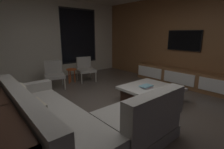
# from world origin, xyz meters

# --- Properties ---
(floor) EXTENTS (9.20, 9.20, 0.00)m
(floor) POSITION_xyz_m (0.00, 0.00, 0.00)
(floor) COLOR #564C44
(back_wall_with_window) EXTENTS (6.60, 0.30, 2.70)m
(back_wall_with_window) POSITION_xyz_m (-0.06, 3.62, 1.34)
(back_wall_with_window) COLOR beige
(back_wall_with_window) RESTS_ON floor
(media_wall) EXTENTS (0.12, 7.80, 2.70)m
(media_wall) POSITION_xyz_m (3.06, 0.00, 1.35)
(media_wall) COLOR brown
(media_wall) RESTS_ON floor
(sectional_couch) EXTENTS (1.98, 2.50, 0.82)m
(sectional_couch) POSITION_xyz_m (-0.98, -0.14, 0.29)
(sectional_couch) COLOR gray
(sectional_couch) RESTS_ON floor
(coffee_table) EXTENTS (1.16, 1.16, 0.36)m
(coffee_table) POSITION_xyz_m (1.06, -0.04, 0.19)
(coffee_table) COLOR #3B241A
(coffee_table) RESTS_ON floor
(book_stack_on_coffee_table) EXTENTS (0.29, 0.20, 0.06)m
(book_stack_on_coffee_table) POSITION_xyz_m (0.94, 0.01, 0.39)
(book_stack_on_coffee_table) COLOR #C793A3
(book_stack_on_coffee_table) RESTS_ON coffee_table
(accent_chair_near_window) EXTENTS (0.66, 0.67, 0.78)m
(accent_chair_near_window) POSITION_xyz_m (0.91, 2.54, 0.43)
(accent_chair_near_window) COLOR #B2ADA0
(accent_chair_near_window) RESTS_ON floor
(accent_chair_by_curtain) EXTENTS (0.68, 0.69, 0.78)m
(accent_chair_by_curtain) POSITION_xyz_m (-0.19, 2.49, 0.43)
(accent_chair_by_curtain) COLOR #B2ADA0
(accent_chair_by_curtain) RESTS_ON floor
(side_stool) EXTENTS (0.32, 0.32, 0.46)m
(side_stool) POSITION_xyz_m (0.40, 2.56, 0.37)
(side_stool) COLOR #BF4C1E
(side_stool) RESTS_ON floor
(media_console) EXTENTS (0.46, 3.10, 0.52)m
(media_console) POSITION_xyz_m (2.77, 0.05, 0.25)
(media_console) COLOR brown
(media_console) RESTS_ON floor
(mounted_tv) EXTENTS (0.05, 1.03, 0.60)m
(mounted_tv) POSITION_xyz_m (2.95, 0.25, 1.35)
(mounted_tv) COLOR black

